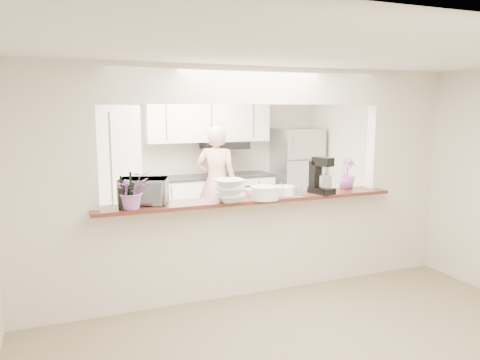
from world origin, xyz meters
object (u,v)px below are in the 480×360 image
refrigerator (297,176)px  toaster_oven (144,191)px  stand_mixer (321,177)px  person (216,183)px

refrigerator → toaster_oven: (-3.20, -2.60, 0.37)m
refrigerator → toaster_oven: refrigerator is taller
refrigerator → toaster_oven: 4.14m
refrigerator → stand_mixer: (-1.20, -2.75, 0.43)m
stand_mixer → person: 2.43m
refrigerator → stand_mixer: 3.04m
stand_mixer → refrigerator: bearing=66.4°
toaster_oven → stand_mixer: (2.00, -0.15, 0.06)m
refrigerator → stand_mixer: size_ratio=4.06×
toaster_oven → stand_mixer: size_ratio=1.14×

